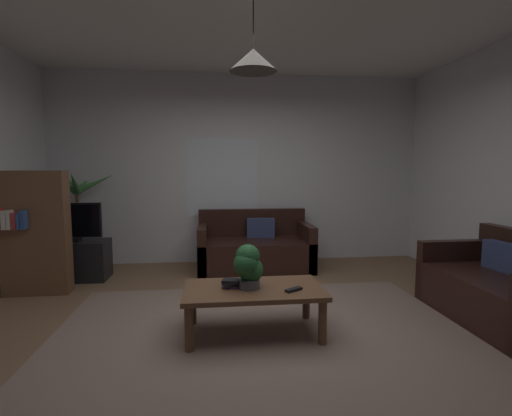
% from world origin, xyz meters
% --- Properties ---
extents(floor, '(5.52, 4.98, 0.02)m').
position_xyz_m(floor, '(0.00, 0.00, -0.01)').
color(floor, brown).
rests_on(floor, ground).
extents(rug, '(3.59, 2.74, 0.01)m').
position_xyz_m(rug, '(0.00, -0.20, 0.00)').
color(rug, gray).
rests_on(rug, ground).
extents(wall_back, '(5.64, 0.06, 2.82)m').
position_xyz_m(wall_back, '(0.00, 2.52, 1.41)').
color(wall_back, silver).
rests_on(wall_back, ground).
extents(window_pane, '(1.06, 0.01, 1.18)m').
position_xyz_m(window_pane, '(-0.25, 2.49, 1.28)').
color(window_pane, white).
extents(couch_under_window, '(1.59, 0.85, 0.82)m').
position_xyz_m(couch_under_window, '(0.18, 2.01, 0.27)').
color(couch_under_window, black).
rests_on(couch_under_window, ground).
extents(couch_right_side, '(0.85, 1.42, 0.82)m').
position_xyz_m(couch_right_side, '(2.28, -0.10, 0.28)').
color(couch_right_side, black).
rests_on(couch_right_side, ground).
extents(coffee_table, '(1.19, 0.65, 0.41)m').
position_xyz_m(coffee_table, '(-0.07, -0.11, 0.35)').
color(coffee_table, brown).
rests_on(coffee_table, ground).
extents(book_on_table_0, '(0.16, 0.12, 0.02)m').
position_xyz_m(book_on_table_0, '(-0.26, -0.09, 0.42)').
color(book_on_table_0, '#72387F').
rests_on(book_on_table_0, coffee_table).
extents(book_on_table_1, '(0.16, 0.14, 0.03)m').
position_xyz_m(book_on_table_1, '(-0.26, -0.09, 0.44)').
color(book_on_table_1, black).
rests_on(book_on_table_1, coffee_table).
extents(book_on_table_2, '(0.17, 0.13, 0.03)m').
position_xyz_m(book_on_table_2, '(-0.26, -0.10, 0.47)').
color(book_on_table_2, black).
rests_on(book_on_table_2, coffee_table).
extents(remote_on_table_0, '(0.16, 0.13, 0.02)m').
position_xyz_m(remote_on_table_0, '(0.25, -0.24, 0.42)').
color(remote_on_table_0, black).
rests_on(remote_on_table_0, coffee_table).
extents(potted_plant_on_table, '(0.26, 0.25, 0.38)m').
position_xyz_m(potted_plant_on_table, '(-0.12, -0.12, 0.61)').
color(potted_plant_on_table, '#4C4C51').
rests_on(potted_plant_on_table, coffee_table).
extents(tv_stand, '(0.90, 0.44, 0.50)m').
position_xyz_m(tv_stand, '(-2.21, 1.74, 0.25)').
color(tv_stand, black).
rests_on(tv_stand, ground).
extents(tv, '(0.78, 0.16, 0.49)m').
position_xyz_m(tv, '(-2.21, 1.72, 0.75)').
color(tv, black).
rests_on(tv, tv_stand).
extents(potted_palm_corner, '(0.81, 0.81, 1.42)m').
position_xyz_m(potted_palm_corner, '(-2.26, 2.24, 0.60)').
color(potted_palm_corner, '#4C4C51').
rests_on(potted_palm_corner, ground).
extents(bookshelf_corner, '(0.70, 0.31, 1.40)m').
position_xyz_m(bookshelf_corner, '(-2.40, 1.21, 0.71)').
color(bookshelf_corner, brown).
rests_on(bookshelf_corner, ground).
extents(pendant_lamp, '(0.39, 0.39, 0.62)m').
position_xyz_m(pendant_lamp, '(-0.07, -0.11, 2.29)').
color(pendant_lamp, black).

